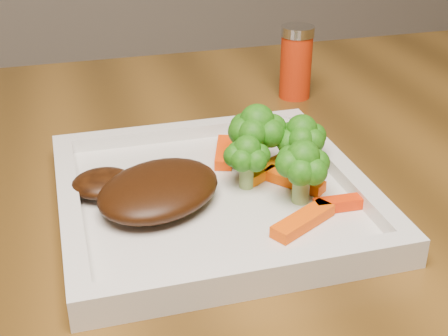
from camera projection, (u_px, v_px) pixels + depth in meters
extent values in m
cube|color=white|center=(213.00, 200.00, 0.56)|extent=(0.27, 0.27, 0.01)
ellipsoid|color=#361908|center=(159.00, 190.00, 0.54)|extent=(0.15, 0.14, 0.03)
cube|color=#FA4E04|center=(303.00, 221.00, 0.51)|extent=(0.06, 0.05, 0.01)
cube|color=red|center=(342.00, 203.00, 0.54)|extent=(0.05, 0.01, 0.01)
cube|color=#F76A04|center=(302.00, 152.00, 0.62)|extent=(0.05, 0.03, 0.01)
cube|color=#FF4004|center=(225.00, 152.00, 0.62)|extent=(0.04, 0.06, 0.01)
cube|color=#FF5504|center=(294.00, 181.00, 0.57)|extent=(0.05, 0.05, 0.01)
cube|color=orange|center=(265.00, 171.00, 0.59)|extent=(0.06, 0.04, 0.01)
cylinder|color=red|center=(296.00, 62.00, 0.78)|extent=(0.05, 0.05, 0.09)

